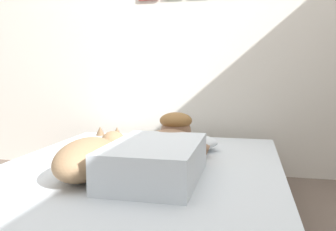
# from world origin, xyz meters

# --- Properties ---
(back_wall) EXTENTS (4.39, 0.12, 2.50)m
(back_wall) POSITION_xyz_m (0.00, 1.44, 1.25)
(back_wall) COLOR silver
(back_wall) RESTS_ON ground
(bed) EXTENTS (1.59, 2.02, 0.34)m
(bed) POSITION_xyz_m (-0.06, 0.22, 0.17)
(bed) COLOR #726051
(bed) RESTS_ON ground
(pillow) EXTENTS (0.52, 0.32, 0.11)m
(pillow) POSITION_xyz_m (0.08, 0.70, 0.40)
(pillow) COLOR silver
(pillow) RESTS_ON bed
(person_lying) EXTENTS (0.43, 0.92, 0.27)m
(person_lying) POSITION_xyz_m (0.09, 0.17, 0.45)
(person_lying) COLOR silver
(person_lying) RESTS_ON bed
(dog) EXTENTS (0.26, 0.57, 0.21)m
(dog) POSITION_xyz_m (-0.23, -0.02, 0.45)
(dog) COLOR #9E7A56
(dog) RESTS_ON bed
(coffee_cup) EXTENTS (0.12, 0.09, 0.07)m
(coffee_cup) POSITION_xyz_m (0.02, 0.53, 0.38)
(coffee_cup) COLOR teal
(coffee_cup) RESTS_ON bed
(cell_phone) EXTENTS (0.07, 0.14, 0.01)m
(cell_phone) POSITION_xyz_m (-0.32, -0.03, 0.35)
(cell_phone) COLOR black
(cell_phone) RESTS_ON bed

